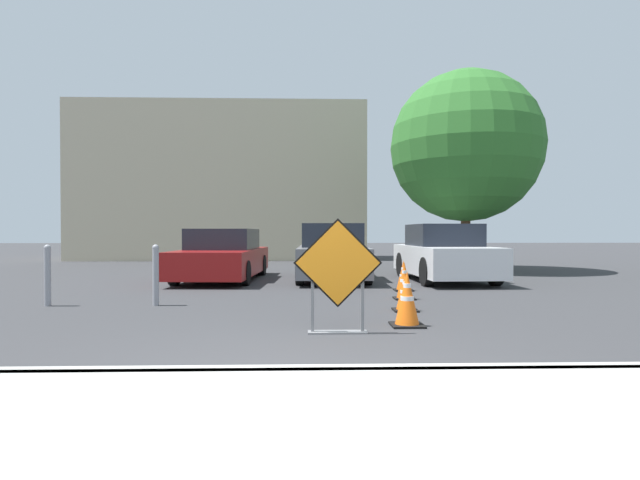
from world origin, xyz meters
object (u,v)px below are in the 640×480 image
object	(u,v)px
traffic_cone_third	(404,281)
parked_car_second	(332,254)
traffic_cone_second	(405,292)
traffic_cone_fourth	(403,276)
bollard_nearest	(156,273)
road_closed_sign	(338,272)
bollard_second	(48,274)
parked_car_nearest	(223,256)
parked_car_third	(444,254)
traffic_cone_nearest	(407,299)

from	to	relation	value
traffic_cone_third	parked_car_second	xyz separation A→B (m)	(-1.19, 3.95, 0.35)
traffic_cone_second	parked_car_second	bearing A→B (deg)	99.63
traffic_cone_fourth	bollard_nearest	bearing A→B (deg)	-156.23
traffic_cone_fourth	bollard_nearest	xyz separation A→B (m)	(-4.82, -2.13, 0.24)
road_closed_sign	bollard_second	size ratio (longest dim) A/B	1.36
traffic_cone_second	bollard_nearest	distance (m)	4.36
road_closed_sign	bollard_second	xyz separation A→B (m)	(-4.94, 2.54, -0.22)
road_closed_sign	parked_car_nearest	world-z (taller)	road_closed_sign
parked_car_nearest	bollard_second	size ratio (longest dim) A/B	4.41
traffic_cone_fourth	parked_car_second	bearing A→B (deg)	119.67
parked_car_second	traffic_cone_fourth	bearing A→B (deg)	121.08
bollard_second	parked_car_third	bearing A→B (deg)	28.02
bollard_nearest	traffic_cone_second	bearing A→B (deg)	-9.64
traffic_cone_nearest	traffic_cone_fourth	bearing A→B (deg)	79.50
traffic_cone_nearest	parked_car_second	distance (m)	6.76
traffic_cone_third	traffic_cone_fourth	distance (m)	1.44
parked_car_second	parked_car_third	world-z (taller)	parked_car_second
traffic_cone_second	traffic_cone_fourth	distance (m)	2.90
bollard_nearest	traffic_cone_third	bearing A→B (deg)	8.89
traffic_cone_third	traffic_cone_fourth	world-z (taller)	traffic_cone_third
road_closed_sign	parked_car_second	world-z (taller)	parked_car_second
traffic_cone_third	parked_car_third	bearing A→B (deg)	63.92
traffic_cone_fourth	traffic_cone_second	bearing A→B (deg)	-100.58
traffic_cone_fourth	bollard_nearest	world-z (taller)	bollard_nearest
road_closed_sign	traffic_cone_third	distance (m)	3.61
parked_car_nearest	traffic_cone_nearest	bearing A→B (deg)	121.08
road_closed_sign	parked_car_third	xyz separation A→B (m)	(3.30, 6.93, -0.08)
road_closed_sign	traffic_cone_nearest	distance (m)	1.18
traffic_cone_fourth	parked_car_nearest	xyz separation A→B (m)	(-4.44, 2.69, 0.32)
parked_car_nearest	bollard_nearest	size ratio (longest dim) A/B	4.41
bollard_nearest	bollard_second	size ratio (longest dim) A/B	1.00
road_closed_sign	traffic_cone_second	world-z (taller)	road_closed_sign
traffic_cone_third	parked_car_third	size ratio (longest dim) A/B	0.17
traffic_cone_nearest	parked_car_second	size ratio (longest dim) A/B	0.18
road_closed_sign	traffic_cone_second	distance (m)	2.24
traffic_cone_nearest	bollard_nearest	bearing A→B (deg)	153.13
road_closed_sign	parked_car_third	distance (m)	7.68
traffic_cone_second	bollard_nearest	xyz separation A→B (m)	(-4.29, 0.73, 0.26)
traffic_cone_second	parked_car_nearest	world-z (taller)	parked_car_nearest
traffic_cone_fourth	traffic_cone_nearest	bearing A→B (deg)	-100.50
bollard_nearest	parked_car_nearest	bearing A→B (deg)	85.40
parked_car_second	bollard_second	xyz separation A→B (m)	(-5.26, -4.67, -0.13)
parked_car_nearest	road_closed_sign	bearing A→B (deg)	112.97
road_closed_sign	traffic_cone_second	bearing A→B (deg)	55.81
parked_car_third	road_closed_sign	bearing A→B (deg)	62.86
traffic_cone_second	traffic_cone_third	world-z (taller)	traffic_cone_third
bollard_nearest	bollard_second	bearing A→B (deg)	-180.00
traffic_cone_fourth	bollard_second	size ratio (longest dim) A/B	0.62
bollard_second	traffic_cone_nearest	bearing A→B (deg)	-19.07
parked_car_nearest	parked_car_second	size ratio (longest dim) A/B	1.14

